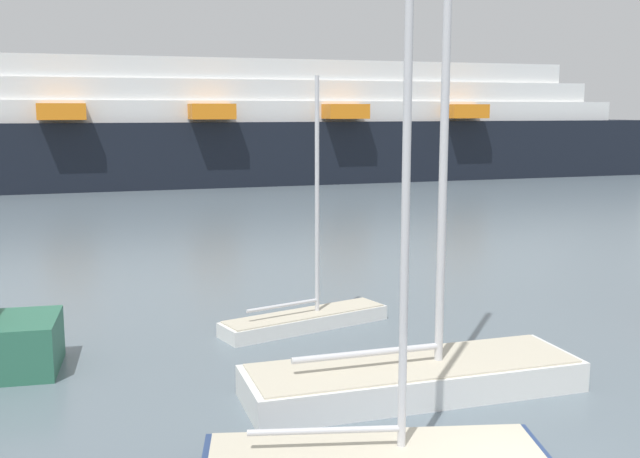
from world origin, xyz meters
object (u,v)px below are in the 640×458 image
object	(u,v)px
cruise_ship	(131,127)
sailboat_1	(414,368)
sailboat_4	(306,316)
sailboat_2	(375,447)

from	to	relation	value
cruise_ship	sailboat_1	bearing A→B (deg)	-87.36
sailboat_1	sailboat_4	xyz separation A→B (m)	(-1.18, 5.30, -0.21)
sailboat_2	sailboat_1	bearing A→B (deg)	69.13
sailboat_1	cruise_ship	xyz separation A→B (m)	(-5.88, 49.45, 4.07)
sailboat_2	cruise_ship	xyz separation A→B (m)	(-3.93, 52.73, 4.15)
sailboat_1	cruise_ship	distance (m)	49.97
sailboat_2	sailboat_4	bearing A→B (deg)	94.70
sailboat_1	sailboat_2	bearing A→B (deg)	-124.20
sailboat_1	cruise_ship	size ratio (longest dim) A/B	0.14
sailboat_1	sailboat_2	world-z (taller)	sailboat_1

